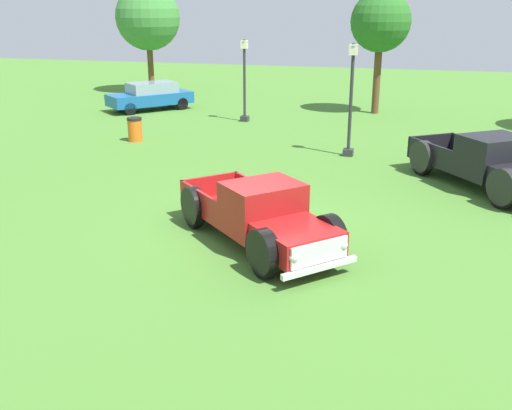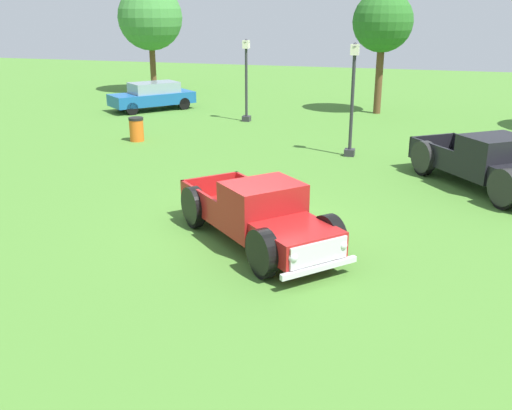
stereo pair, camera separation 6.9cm
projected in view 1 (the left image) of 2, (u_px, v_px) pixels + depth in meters
ground_plane at (253, 230)px, 14.12m from camera, size 80.00×80.00×0.00m
pickup_truck_foreground at (264, 218)px, 12.87m from camera, size 4.71×4.56×1.49m
pickup_truck_behind_left at (493, 165)px, 16.90m from camera, size 4.65×5.32×1.61m
sedan_distant_a at (151, 96)px, 30.14m from camera, size 4.06×4.37×1.42m
lamp_post_near at (244, 79)px, 26.81m from camera, size 0.36×0.36×3.75m
lamp_post_far at (351, 98)px, 20.44m from camera, size 0.36×0.36×3.98m
trash_can at (135, 129)px, 23.24m from camera, size 0.59×0.59×0.95m
oak_tree_west at (381, 22)px, 28.08m from camera, size 2.91×2.91×5.90m
oak_tree_center at (148, 18)px, 35.24m from camera, size 3.89×3.89×6.43m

